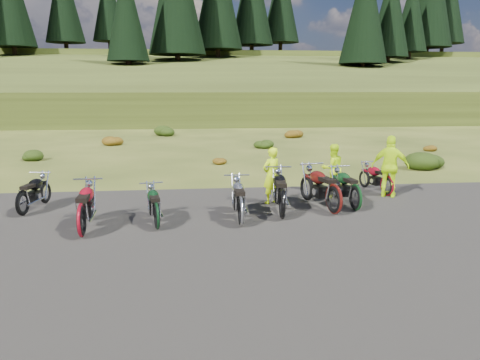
{
  "coord_description": "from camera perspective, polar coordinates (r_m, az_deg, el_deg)",
  "views": [
    {
      "loc": [
        -1.67,
        -11.54,
        3.42
      ],
      "look_at": [
        -0.35,
        0.49,
        1.0
      ],
      "focal_mm": 35.0,
      "sensor_mm": 36.0,
      "label": 1
    }
  ],
  "objects": [
    {
      "name": "shrub_4",
      "position": [
        21.02,
        -2.72,
        2.55
      ],
      "size": [
        0.77,
        0.77,
        0.45
      ],
      "primitive_type": "ellipsoid",
      "color": "brown",
      "rests_on": "ground"
    },
    {
      "name": "hill_slope",
      "position": [
        61.65,
        -4.74,
        8.08
      ],
      "size": [
        300.0,
        45.97,
        9.37
      ],
      "primitive_type": null,
      "rotation": [
        0.14,
        0.0,
        0.0
      ],
      "color": "#313C14",
      "rests_on": "ground"
    },
    {
      "name": "ground",
      "position": [
        12.15,
        1.9,
        -5.07
      ],
      "size": [
        300.0,
        300.0,
        0.0
      ],
      "primitive_type": "plane",
      "color": "#323D14",
      "rests_on": "ground"
    },
    {
      "name": "shrub_8",
      "position": [
        27.36,
        21.9,
        3.78
      ],
      "size": [
        0.77,
        0.77,
        0.45
      ],
      "primitive_type": "ellipsoid",
      "color": "brown",
      "rests_on": "ground"
    },
    {
      "name": "gravel_pad",
      "position": [
        10.27,
        3.49,
        -8.19
      ],
      "size": [
        20.0,
        12.0,
        0.04
      ],
      "primitive_type": "cube",
      "color": "black",
      "rests_on": "ground"
    },
    {
      "name": "person_right_a",
      "position": [
        15.51,
        11.19,
        1.32
      ],
      "size": [
        0.87,
        0.74,
        1.58
      ],
      "primitive_type": "imported",
      "rotation": [
        0.0,
        0.0,
        3.34
      ],
      "color": "#B8E30B",
      "rests_on": "ground"
    },
    {
      "name": "shrub_1",
      "position": [
        24.22,
        -24.1,
        2.92
      ],
      "size": [
        1.03,
        1.03,
        0.61
      ],
      "primitive_type": "ellipsoid",
      "color": "black",
      "rests_on": "ground"
    },
    {
      "name": "motorcycle_7",
      "position": [
        13.48,
        13.82,
        -3.74
      ],
      "size": [
        0.92,
        2.17,
        1.1
      ],
      "primitive_type": null,
      "rotation": [
        0.0,
        0.0,
        1.67
      ],
      "color": "black",
      "rests_on": "ground"
    },
    {
      "name": "shrub_3",
      "position": [
        33.61,
        -9.06,
        6.11
      ],
      "size": [
        1.56,
        1.56,
        0.92
      ],
      "primitive_type": "ellipsoid",
      "color": "black",
      "rests_on": "ground"
    },
    {
      "name": "shrub_2",
      "position": [
        28.66,
        -15.37,
        4.81
      ],
      "size": [
        1.3,
        1.3,
        0.77
      ],
      "primitive_type": "ellipsoid",
      "color": "brown",
      "rests_on": "ground"
    },
    {
      "name": "person_right_b",
      "position": [
        15.25,
        17.85,
        1.47
      ],
      "size": [
        1.22,
        0.94,
        1.93
      ],
      "primitive_type": "imported",
      "rotation": [
        0.0,
        0.0,
        2.66
      ],
      "color": "#B8E30B",
      "rests_on": "ground"
    },
    {
      "name": "shrub_5",
      "position": [
        26.55,
        2.83,
        4.55
      ],
      "size": [
        1.03,
        1.03,
        0.61
      ],
      "primitive_type": "ellipsoid",
      "color": "black",
      "rests_on": "ground"
    },
    {
      "name": "conifer_26",
      "position": [
        65.4,
        15.0,
        19.69
      ],
      "size": [
        6.16,
        6.16,
        16.0
      ],
      "color": "black",
      "rests_on": "ground"
    },
    {
      "name": "motorcycle_4",
      "position": [
        12.98,
        11.3,
        -4.21
      ],
      "size": [
        1.3,
        2.46,
        1.23
      ],
      "primitive_type": null,
      "rotation": [
        0.0,
        0.0,
        1.8
      ],
      "color": "#4A0F0C",
      "rests_on": "ground"
    },
    {
      "name": "conifer_20",
      "position": [
        88.71,
        -15.8,
        20.13
      ],
      "size": [
        5.72,
        5.72,
        15.0
      ],
      "color": "black",
      "rests_on": "ground"
    },
    {
      "name": "shrub_6",
      "position": [
        32.27,
        6.46,
        5.83
      ],
      "size": [
        1.3,
        1.3,
        0.77
      ],
      "primitive_type": "ellipsoid",
      "color": "brown",
      "rests_on": "ground"
    },
    {
      "name": "conifer_27",
      "position": [
        73.23,
        17.89,
        19.14
      ],
      "size": [
        5.72,
        5.72,
        15.0
      ],
      "color": "black",
      "rests_on": "ground"
    },
    {
      "name": "motorcycle_0",
      "position": [
        13.87,
        -24.85,
        -4.06
      ],
      "size": [
        0.97,
        2.03,
        1.02
      ],
      "primitive_type": null,
      "rotation": [
        0.0,
        0.0,
        1.4
      ],
      "color": "black",
      "rests_on": "ground"
    },
    {
      "name": "motorcycle_1",
      "position": [
        11.45,
        -18.64,
        -6.71
      ],
      "size": [
        0.84,
        2.25,
        1.16
      ],
      "primitive_type": null,
      "rotation": [
        0.0,
        0.0,
        1.62
      ],
      "color": "maroon",
      "rests_on": "ground"
    },
    {
      "name": "conifer_28",
      "position": [
        81.19,
        20.2,
        18.67
      ],
      "size": [
        5.28,
        5.28,
        14.0
      ],
      "color": "black",
      "rests_on": "ground"
    },
    {
      "name": "motorcycle_5",
      "position": [
        12.33,
        5.13,
        -4.86
      ],
      "size": [
        1.0,
        2.37,
        1.21
      ],
      "primitive_type": null,
      "rotation": [
        0.0,
        0.0,
        1.47
      ],
      "color": "black",
      "rests_on": "ground"
    },
    {
      "name": "conifer_21",
      "position": [
        62.64,
        -13.69,
        19.39
      ],
      "size": [
        5.28,
        5.28,
        14.0
      ],
      "color": "black",
      "rests_on": "ground"
    },
    {
      "name": "person_middle",
      "position": [
        13.77,
        3.85,
        0.43
      ],
      "size": [
        0.72,
        0.64,
        1.67
      ],
      "primitive_type": "imported",
      "rotation": [
        0.0,
        0.0,
        3.64
      ],
      "color": "#B8E30B",
      "rests_on": "ground"
    },
    {
      "name": "shrub_7",
      "position": [
        21.34,
        21.69,
        2.53
      ],
      "size": [
        1.56,
        1.56,
        0.92
      ],
      "primitive_type": "ellipsoid",
      "color": "black",
      "rests_on": "ground"
    },
    {
      "name": "motorcycle_6",
      "position": [
        15.55,
        17.41,
        -1.94
      ],
      "size": [
        1.02,
        1.95,
        0.97
      ],
      "primitive_type": null,
      "rotation": [
        0.0,
        0.0,
        1.8
      ],
      "color": "maroon",
      "rests_on": "ground"
    },
    {
      "name": "motorcycle_3",
      "position": [
        11.67,
        0.11,
        -5.75
      ],
      "size": [
        0.74,
        2.12,
        1.11
      ],
      "primitive_type": null,
      "rotation": [
        0.0,
        0.0,
        1.56
      ],
      "color": "#99999D",
      "rests_on": "ground"
    },
    {
      "name": "hill_plateau",
      "position": [
        121.6,
        -5.54,
        9.64
      ],
      "size": [
        300.0,
        90.0,
        9.17
      ],
      "primitive_type": "cube",
      "color": "#313C14",
      "rests_on": "ground"
    },
    {
      "name": "motorcycle_2",
      "position": [
        11.58,
        -10.05,
        -6.07
      ],
      "size": [
        0.95,
        1.96,
        0.98
      ],
      "primitive_type": null,
      "rotation": [
        0.0,
        0.0,
        1.75
      ],
      "color": "black",
      "rests_on": "ground"
    }
  ]
}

